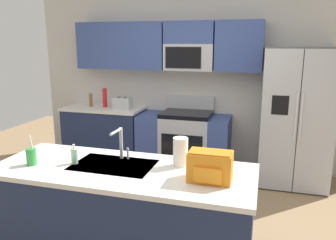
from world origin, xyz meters
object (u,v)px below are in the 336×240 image
Objects in this scene: soap_dispenser at (74,156)px; backpack at (210,166)px; toaster at (122,103)px; sink_faucet at (120,141)px; refrigerator at (296,118)px; drink_cup_green at (31,156)px; pepper_mill at (91,100)px; range_oven at (184,141)px; bottle_red at (105,98)px; paper_towel_roll at (181,152)px.

backpack is (1.16, -0.04, 0.05)m from soap_dispenser.
toaster is 0.99× the size of sink_faucet.
soap_dispenser is 0.53× the size of backpack.
soap_dispenser is at bearing -148.36° from sink_faucet.
sink_faucet is at bearing -127.35° from refrigerator.
pepper_mill is at bearing 108.18° from drink_cup_green.
range_oven is at bearing 3.10° from toaster.
drink_cup_green is (-2.26, -2.42, 0.05)m from refrigerator.
bottle_red is at bearing 119.71° from sink_faucet.
soap_dispenser is at bearing -99.29° from range_oven.
drink_cup_green is at bearing -71.82° from pepper_mill.
refrigerator is at bearing 49.97° from soap_dispenser.
bottle_red is (0.24, 0.02, 0.05)m from pepper_mill.
soap_dispenser is at bearing -130.03° from refrigerator.
toaster is 0.94× the size of bottle_red.
refrigerator is 5.78× the size of backpack.
soap_dispenser is (-0.33, -0.21, -0.10)m from sink_faucet.
paper_towel_roll reaches higher than soap_dispenser.
paper_towel_roll is (1.20, 0.33, 0.05)m from drink_cup_green.
range_oven is 4.82× the size of sink_faucet.
refrigerator is 7.06× the size of drink_cup_green.
drink_cup_green is at bearing -133.00° from refrigerator.
paper_towel_roll is 0.38m from backpack.
drink_cup_green is 0.35m from soap_dispenser.
pepper_mill is (-3.08, 0.07, 0.08)m from refrigerator.
bottle_red is at bearing 103.00° from drink_cup_green.
soap_dispenser is (0.91, -2.38, -0.08)m from bottle_red.
toaster is at bearing -176.90° from range_oven.
drink_cup_green is (0.58, -2.51, -0.08)m from bottle_red.
range_oven is 2.25m from sink_faucet.
refrigerator is 3.08m from pepper_mill.
refrigerator reaches higher than range_oven.
paper_towel_roll is at bearing -55.45° from toaster.
range_oven reaches higher than soap_dispenser.
bottle_red is 1.24× the size of paper_towel_roll.
backpack is at bearing -46.21° from pepper_mill.
pepper_mill is at bearing 133.06° from paper_towel_roll.
paper_towel_roll is (0.54, -0.00, -0.05)m from sink_faucet.
sink_faucet is at bearing 163.43° from backpack.
pepper_mill is (-1.54, -0.00, 0.56)m from range_oven.
bottle_red is at bearing 3.69° from pepper_mill.
toaster is (-2.51, 0.02, 0.07)m from refrigerator.
bottle_red is at bearing 178.29° from refrigerator.
drink_cup_green is at bearing -77.00° from bottle_red.
refrigerator is at bearing 71.75° from backpack.
range_oven reaches higher than toaster.
refrigerator reaches higher than drink_cup_green.
sink_faucet is (1.24, -2.18, 0.02)m from bottle_red.
drink_cup_green is 1.49m from backpack.
sink_faucet is 0.54m from paper_towel_roll.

